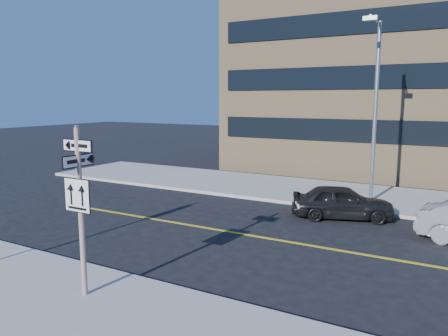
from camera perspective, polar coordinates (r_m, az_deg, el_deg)
The scene contains 5 objects.
ground at distance 13.17m, azimuth -9.47°, elevation -12.50°, with size 120.00×120.00×0.00m, color black.
sign_pole at distance 10.71m, azimuth -18.30°, elevation -4.21°, with size 0.92×0.92×4.06m.
parked_car_a at distance 18.31m, azimuth 15.16°, elevation -4.30°, with size 4.02×1.62×1.37m, color black.
streetlight_a at distance 20.58m, azimuth 19.11°, elevation 8.39°, with size 0.55×2.25×8.00m.
building_brick at distance 35.20m, azimuth 20.58°, elevation 15.30°, with size 18.00×18.00×18.00m, color tan.
Camera 1 is at (7.79, -9.47, 4.80)m, focal length 35.00 mm.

